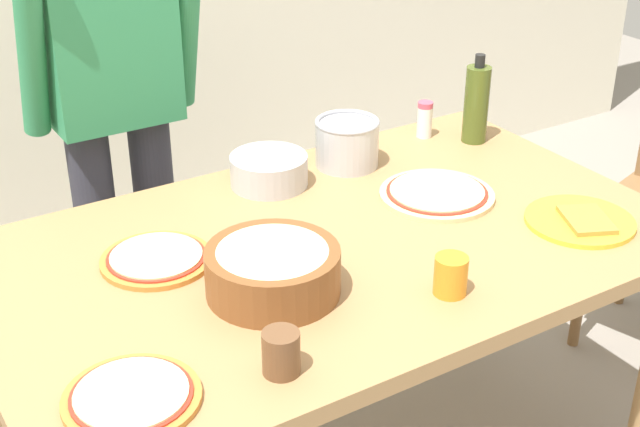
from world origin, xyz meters
name	(u,v)px	position (x,y,z in m)	size (l,w,h in m)	color
dining_table	(331,275)	(0.00, 0.00, 0.67)	(1.60, 0.96, 0.76)	#A37A4C
person_cook	(113,89)	(-0.22, 0.76, 0.94)	(0.49, 0.25, 1.62)	#2D2D38
pizza_raw_on_board	(437,194)	(0.35, 0.05, 0.77)	(0.29, 0.29, 0.02)	beige
pizza_cooked_on_tray	(156,259)	(-0.38, 0.12, 0.77)	(0.25, 0.25, 0.02)	#C67A33
pizza_second_cooked	(132,397)	(-0.60, -0.29, 0.77)	(0.24, 0.24, 0.02)	#C67A33
plate_with_slice	(581,221)	(0.55, -0.24, 0.77)	(0.26, 0.26, 0.02)	gold
popcorn_bowl	(273,267)	(-0.22, -0.12, 0.82)	(0.28, 0.28, 0.11)	brown
mixing_bowl_steel	(269,170)	(0.03, 0.34, 0.80)	(0.20, 0.20, 0.08)	#B7B7BC
olive_oil_bottle	(476,104)	(0.66, 0.28, 0.87)	(0.07, 0.07, 0.26)	#47561E
steel_pot	(347,142)	(0.26, 0.34, 0.83)	(0.17, 0.17, 0.13)	#B7B7BC
cup_orange	(451,275)	(0.09, -0.31, 0.80)	(0.07, 0.07, 0.09)	orange
cup_small_brown	(281,353)	(-0.34, -0.36, 0.80)	(0.07, 0.07, 0.09)	brown
salt_shaker	(425,119)	(0.56, 0.38, 0.81)	(0.04, 0.04, 0.11)	white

